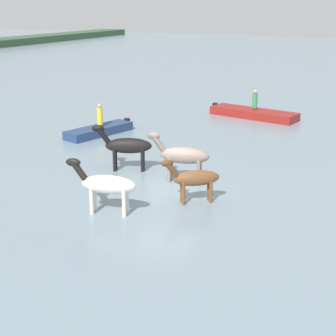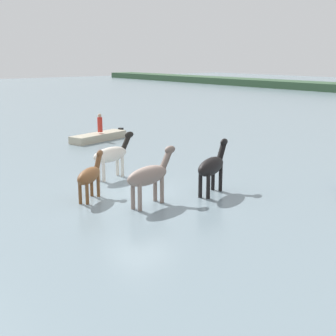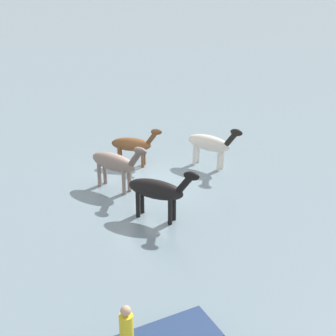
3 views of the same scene
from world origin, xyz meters
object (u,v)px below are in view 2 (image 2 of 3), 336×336
horse_chestnut_trailing (149,175)px  person_boatman_standing (100,123)px  horse_gray_outer (112,154)px  boat_launch_far (99,138)px  horse_dun_straggler (90,175)px  horse_lead (212,166)px

horse_chestnut_trailing → person_boatman_standing: size_ratio=2.25×
horse_gray_outer → horse_chestnut_trailing: horse_chestnut_trailing is taller
horse_gray_outer → person_boatman_standing: bearing=49.0°
boat_launch_far → person_boatman_standing: size_ratio=3.70×
horse_gray_outer → person_boatman_standing: size_ratio=2.16×
horse_gray_outer → horse_dun_straggler: horse_gray_outer is taller
horse_gray_outer → horse_chestnut_trailing: 4.41m
horse_gray_outer → boat_launch_far: (-8.94, 4.49, -0.93)m
horse_gray_outer → horse_lead: (4.60, 1.83, 0.04)m
horse_gray_outer → person_boatman_standing: (-8.84, 4.55, 0.03)m
horse_lead → horse_chestnut_trailing: bearing=150.4°
horse_lead → person_boatman_standing: bearing=55.3°
horse_chestnut_trailing → person_boatman_standing: 14.26m
horse_dun_straggler → horse_lead: bearing=-65.4°
horse_chestnut_trailing → boat_launch_far: bearing=54.2°
horse_lead → horse_dun_straggler: bearing=128.2°
horse_gray_outer → horse_chestnut_trailing: (4.29, -1.03, 0.05)m
horse_lead → horse_gray_outer: bearing=88.4°
person_boatman_standing → horse_dun_straggler: bearing=-32.0°
boat_launch_far → person_boatman_standing: bearing=103.8°
horse_chestnut_trailing → horse_gray_outer: bearing=63.4°
horse_chestnut_trailing → horse_dun_straggler: (-1.98, -1.38, -0.18)m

